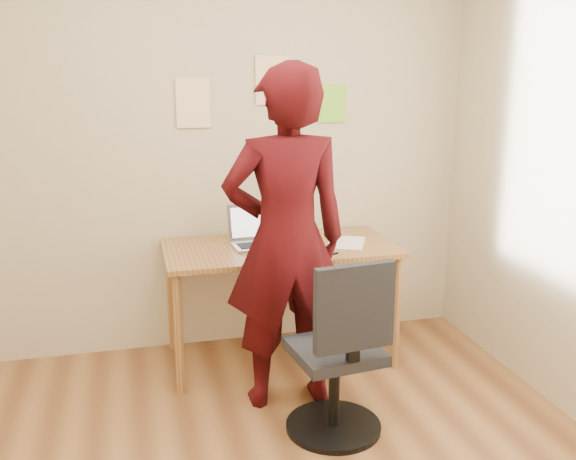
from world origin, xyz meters
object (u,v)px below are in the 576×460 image
object	(u,v)px
office_chair	(340,362)
laptop	(257,236)
desk	(280,260)
phone	(328,252)
person	(286,240)

from	to	relation	value
office_chair	laptop	bearing A→B (deg)	94.37
desk	laptop	size ratio (longest dim) A/B	4.06
laptop	office_chair	bearing A→B (deg)	-82.90
desk	phone	distance (m)	0.33
phone	person	size ratio (longest dim) A/B	0.07
desk	laptop	bearing A→B (deg)	151.27
desk	laptop	xyz separation A→B (m)	(-0.12, 0.07, 0.14)
desk	phone	bearing A→B (deg)	-41.28
office_chair	person	size ratio (longest dim) A/B	0.51
phone	person	distance (m)	0.48
office_chair	person	world-z (taller)	person
desk	office_chair	world-z (taller)	office_chair
phone	office_chair	bearing A→B (deg)	-131.18
phone	desk	bearing A→B (deg)	109.94
person	phone	bearing A→B (deg)	-136.60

